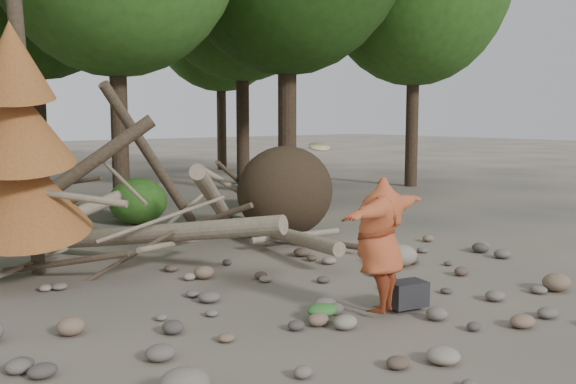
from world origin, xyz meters
TOP-DOWN VIEW (x-y plane):
  - ground at (0.00, 0.00)m, footprint 120.00×120.00m
  - deadfall_pile at (2.02, 4.24)m, footprint 8.55×5.24m
  - dead_conifer at (-3.12, 3.37)m, footprint 2.06×2.16m
  - bush_mid at (0.80, 7.80)m, footprint 1.40×1.40m
  - bush_right at (5.00, 7.00)m, footprint 2.00×2.00m
  - frisbee_thrower at (0.08, -0.89)m, footprint 2.65×1.25m
  - backpack at (0.59, -0.92)m, footprint 0.57×0.44m
  - cloth_green at (-0.58, -0.52)m, footprint 0.42×0.35m
  - cloth_orange at (1.12, -0.47)m, footprint 0.35×0.29m
  - boulder_front_left at (-3.14, -1.48)m, footprint 0.50×0.45m
  - boulder_front_right at (3.09, -1.68)m, footprint 0.45×0.40m
  - boulder_mid_right at (2.45, 0.87)m, footprint 0.64×0.58m

SIDE VIEW (x-z plane):
  - ground at x=0.00m, z-range 0.00..0.00m
  - cloth_orange at x=1.12m, z-range 0.00..0.13m
  - cloth_green at x=-0.58m, z-range 0.00..0.16m
  - boulder_front_right at x=3.09m, z-range 0.00..0.27m
  - boulder_front_left at x=-3.14m, z-range 0.00..0.30m
  - backpack at x=0.59m, z-range 0.00..0.34m
  - boulder_mid_right at x=2.45m, z-range 0.00..0.38m
  - bush_mid at x=0.80m, z-range 0.00..1.12m
  - bush_right at x=5.00m, z-range 0.00..1.60m
  - deadfall_pile at x=2.02m, z-range -0.70..2.60m
  - frisbee_thrower at x=0.08m, z-range -0.16..2.10m
  - dead_conifer at x=-3.12m, z-range -0.06..4.29m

